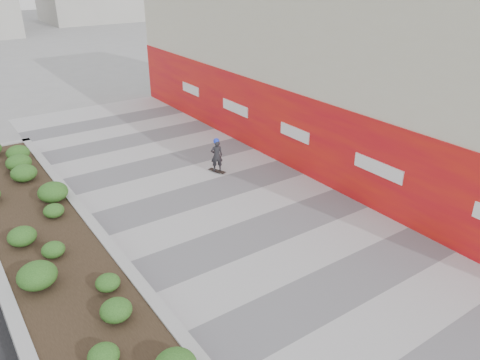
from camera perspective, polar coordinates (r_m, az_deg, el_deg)
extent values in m
plane|color=gray|center=(11.40, 18.16, -17.13)|extent=(160.00, 160.00, 0.00)
cube|color=#A8A8AD|center=(12.89, 7.63, -10.26)|extent=(8.00, 36.00, 0.01)
cube|color=beige|center=(20.01, 11.97, 14.89)|extent=(6.00, 24.00, 8.00)
cube|color=red|center=(18.65, 4.84, 6.63)|extent=(0.12, 24.00, 3.00)
cube|color=#9E9EA0|center=(13.98, -16.77, -6.81)|extent=(0.30, 18.00, 0.55)
cube|color=#2D2116|center=(13.75, -22.08, -8.41)|extent=(2.40, 17.40, 0.50)
cylinder|color=#595654|center=(13.19, 9.27, -9.50)|extent=(0.44, 0.44, 0.01)
cube|color=black|center=(18.04, -2.82, 1.13)|extent=(0.43, 0.75, 0.02)
imported|color=#232328|center=(17.79, -2.86, 2.99)|extent=(0.53, 0.45, 1.25)
sphere|color=#1A34DD|center=(17.58, -2.90, 4.75)|extent=(0.23, 0.23, 0.23)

